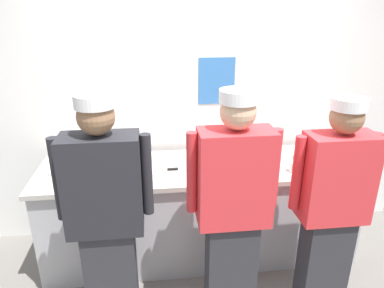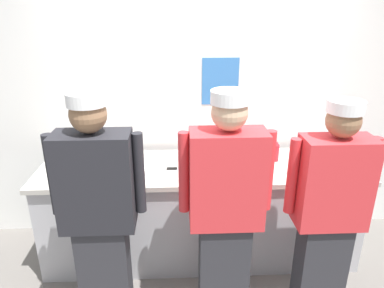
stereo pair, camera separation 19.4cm
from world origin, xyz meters
The scene contains 16 objects.
ground_plane centered at (0.00, 0.00, 0.00)m, with size 9.00×9.00×0.00m, color slate.
wall_back centered at (0.00, 0.91, 1.33)m, with size 4.35×0.11×2.66m.
prep_counter centered at (0.00, 0.40, 0.45)m, with size 2.77×0.76×0.90m.
chef_near_left centered at (-0.73, -0.34, 0.92)m, with size 0.62×0.24×1.72m.
chef_center centered at (0.11, -0.35, 0.92)m, with size 0.62×0.24×1.72m.
chef_far_right centered at (0.81, -0.34, 0.88)m, with size 0.60×0.24×1.65m.
plate_stack_front centered at (-0.47, 0.32, 0.92)m, with size 0.20×0.20×0.05m.
mixing_bowl_steel centered at (1.03, 0.39, 0.95)m, with size 0.33×0.33×0.10m, color #B7BABF.
sheet_tray centered at (-1.00, 0.44, 0.91)m, with size 0.47×0.30×0.02m, color #B7BABF.
squeeze_bottle_primary centered at (0.31, 0.16, 0.99)m, with size 0.06×0.06×0.19m.
squeeze_bottle_secondary centered at (0.67, 0.47, 0.99)m, with size 0.05×0.05×0.19m.
squeeze_bottle_spare centered at (1.12, 0.60, 0.99)m, with size 0.05×0.05×0.19m.
ramekin_red_sauce centered at (0.08, 0.54, 0.92)m, with size 0.08×0.08×0.05m.
ramekin_green_sauce centered at (0.28, 0.30, 0.92)m, with size 0.11×0.11×0.04m.
deli_cup centered at (0.75, 0.18, 0.94)m, with size 0.09×0.09×0.09m, color white.
chefs_knife centered at (-0.18, 0.34, 0.90)m, with size 0.28×0.03×0.02m.
Camera 2 is at (-0.21, -2.35, 2.17)m, focal length 32.92 mm.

